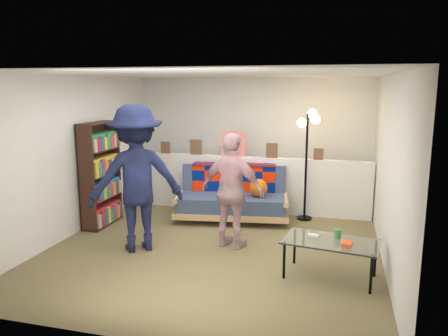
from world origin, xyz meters
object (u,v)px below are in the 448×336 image
futon_sofa (233,198)px  floor_lamp (308,142)px  bookshelf (101,178)px  person_right (232,191)px  coffee_table (331,243)px  person_left (136,178)px

futon_sofa → floor_lamp: bearing=15.9°
bookshelf → person_right: size_ratio=1.04×
floor_lamp → coffee_table: bearing=-78.5°
bookshelf → coffee_table: 3.87m
floor_lamp → person_right: floor_lamp is taller
floor_lamp → person_right: 1.91m
floor_lamp → person_right: size_ratio=1.16×
futon_sofa → person_right: 1.37m
person_right → person_left: bearing=31.3°
bookshelf → person_right: (2.31, -0.45, 0.03)m
bookshelf → person_right: bearing=-11.0°
coffee_table → floor_lamp: floor_lamp is taller
futon_sofa → coffee_table: (1.66, -1.94, 0.05)m
coffee_table → person_left: size_ratio=0.58×
person_left → bookshelf: bearing=-73.3°
bookshelf → futon_sofa: bearing=22.1°
coffee_table → person_right: bearing=153.7°
bookshelf → person_left: 1.37m
floor_lamp → bookshelf: bearing=-160.2°
futon_sofa → person_right: size_ratio=1.23×
futon_sofa → person_left: person_left is taller
coffee_table → person_right: size_ratio=0.72×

